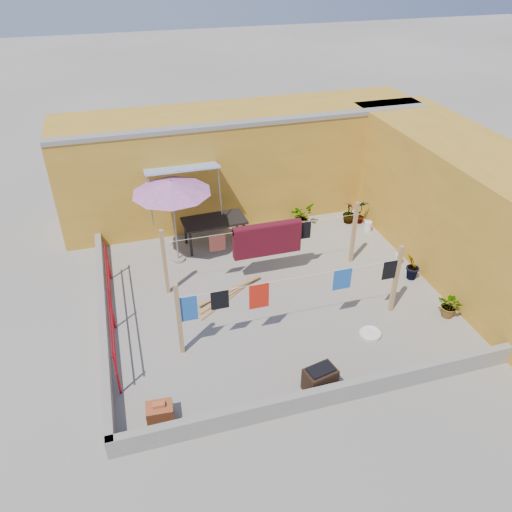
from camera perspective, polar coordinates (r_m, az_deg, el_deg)
The scene contains 21 objects.
ground at distance 12.51m, azimuth 1.93°, elevation -4.32°, with size 80.00×80.00×0.00m, color #9E998E.
wall_back at distance 15.76m, azimuth -1.57°, elevation 10.78°, with size 11.00×3.27×3.21m.
wall_right at distance 13.97m, azimuth 22.88°, elevation 4.93°, with size 2.40×9.00×3.20m, color gold.
parapet_front at distance 9.94m, azimuth 8.57°, elevation -15.40°, with size 8.30×0.16×0.44m, color gray.
parapet_left at distance 11.99m, azimuth -17.06°, elevation -6.64°, with size 0.16×7.30×0.44m, color gray.
red_railing at distance 11.52m, azimuth -16.30°, elevation -5.17°, with size 0.05×4.20×1.10m.
clothesline_rig at distance 12.32m, azimuth 1.48°, elevation 1.09°, with size 5.09×2.35×1.80m.
patio_umbrella at distance 12.83m, azimuth -9.66°, elevation 7.74°, with size 2.30×2.30×2.45m.
outdoor_table at distance 14.09m, azimuth -4.82°, elevation 3.88°, with size 1.80×0.96×0.83m.
brick_stack at distance 9.77m, azimuth -10.92°, elevation -17.16°, with size 0.51×0.39×0.43m.
lumber_pile at distance 12.39m, azimuth -3.26°, elevation -4.44°, with size 1.86×1.29×0.12m.
brazier at distance 10.11m, azimuth 7.32°, elevation -13.79°, with size 0.69×0.53×0.55m.
white_basin at distance 11.59m, azimuth 12.92°, elevation -8.62°, with size 0.49×0.49×0.09m.
water_jug_a at distance 14.07m, azimuth 15.99°, elevation -0.30°, with size 0.21×0.21×0.33m.
water_jug_b at distance 15.38m, azimuth 12.65°, elevation 3.33°, with size 0.23×0.23×0.36m.
green_hose at distance 15.55m, azimuth 4.87°, elevation 3.91°, with size 0.55×0.55×0.08m.
plant_back_a at distance 15.20m, azimuth 5.24°, elevation 4.62°, with size 0.68×0.59×0.75m, color #245719.
plant_back_b at distance 15.66m, azimuth 10.59°, elevation 4.92°, with size 0.38×0.38×0.68m, color #245719.
plant_right_a at distance 15.66m, azimuth 11.90°, elevation 5.00°, with size 0.42×0.28×0.79m, color #245719.
plant_right_b at distance 13.40m, azimuth 17.47°, elevation -1.18°, with size 0.43×0.34×0.78m, color #245719.
plant_right_c at distance 12.49m, azimuth 21.36°, elevation -5.29°, with size 0.56×0.49×0.62m, color #245719.
Camera 1 is at (-3.20, -9.40, 7.62)m, focal length 35.00 mm.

